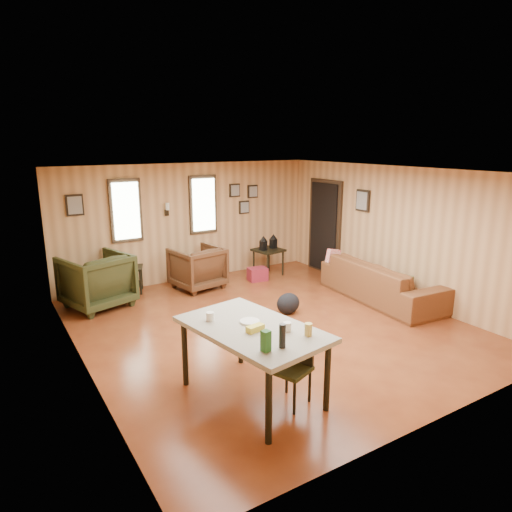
{
  "coord_description": "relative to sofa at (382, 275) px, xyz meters",
  "views": [
    {
      "loc": [
        -3.69,
        -5.58,
        2.84
      ],
      "look_at": [
        0.0,
        0.4,
        1.05
      ],
      "focal_mm": 32.0,
      "sensor_mm": 36.0,
      "label": 1
    }
  ],
  "objects": [
    {
      "name": "recliner_brown",
      "position": [
        -2.55,
        2.4,
        -0.02
      ],
      "size": [
        1.01,
        0.96,
        0.91
      ],
      "primitive_type": "imported",
      "rotation": [
        0.0,
        0.0,
        3.31
      ],
      "color": "#4B2B16",
      "rests_on": "ground"
    },
    {
      "name": "recliner_green",
      "position": [
        -4.47,
        2.35,
        0.04
      ],
      "size": [
        1.25,
        1.2,
        1.04
      ],
      "primitive_type": "imported",
      "rotation": [
        0.0,
        0.0,
        -2.84
      ],
      "color": "#2C3116",
      "rests_on": "ground"
    },
    {
      "name": "cooler",
      "position": [
        -1.29,
        2.19,
        -0.34
      ],
      "size": [
        0.41,
        0.32,
        0.27
      ],
      "rotation": [
        0.0,
        0.0,
        -0.14
      ],
      "color": "maroon",
      "rests_on": "ground"
    },
    {
      "name": "dining_table",
      "position": [
        -3.68,
        -1.57,
        0.3
      ],
      "size": [
        1.27,
        1.82,
        1.1
      ],
      "rotation": [
        0.0,
        0.0,
        0.17
      ],
      "color": "gray",
      "rests_on": "ground"
    },
    {
      "name": "sofa",
      "position": [
        0.0,
        0.0,
        0.0
      ],
      "size": [
        0.92,
        2.49,
        0.95
      ],
      "primitive_type": "imported",
      "rotation": [
        0.0,
        0.0,
        1.49
      ],
      "color": "brown",
      "rests_on": "ground"
    },
    {
      "name": "dining_chair",
      "position": [
        -3.33,
        -1.86,
        -0.01
      ],
      "size": [
        0.49,
        0.49,
        0.84
      ],
      "rotation": [
        0.0,
        0.0,
        0.36
      ],
      "color": "#2C3116",
      "rests_on": "ground"
    },
    {
      "name": "side_table",
      "position": [
        -0.88,
        2.4,
        0.13
      ],
      "size": [
        0.64,
        0.64,
        0.89
      ],
      "rotation": [
        0.0,
        0.0,
        0.16
      ],
      "color": "black",
      "rests_on": "ground"
    },
    {
      "name": "backpack",
      "position": [
        -1.84,
        0.33,
        -0.3
      ],
      "size": [
        0.48,
        0.41,
        0.36
      ],
      "rotation": [
        0.0,
        0.0,
        -0.27
      ],
      "color": "black",
      "rests_on": "ground"
    },
    {
      "name": "sofa_pillows",
      "position": [
        -0.08,
        0.32,
        0.03
      ],
      "size": [
        0.55,
        1.79,
        0.37
      ],
      "rotation": [
        0.0,
        0.0,
        0.08
      ],
      "color": "brown",
      "rests_on": "sofa"
    },
    {
      "name": "end_table",
      "position": [
        -3.76,
        2.82,
        -0.13
      ],
      "size": [
        0.61,
        0.59,
        0.62
      ],
      "rotation": [
        0.0,
        0.0,
        -0.37
      ],
      "color": "black",
      "rests_on": "ground"
    },
    {
      "name": "room",
      "position": [
        -2.23,
        0.33,
        0.73
      ],
      "size": [
        5.54,
        6.04,
        2.44
      ],
      "color": "brown",
      "rests_on": "ground"
    }
  ]
}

